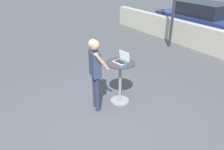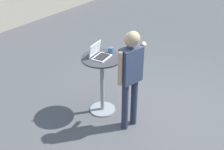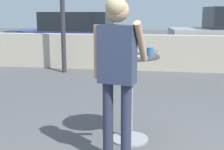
% 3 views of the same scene
% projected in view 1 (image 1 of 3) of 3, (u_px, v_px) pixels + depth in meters
% --- Properties ---
extents(ground_plane, '(50.00, 50.00, 0.00)m').
position_uv_depth(ground_plane, '(101.00, 124.00, 4.76)').
color(ground_plane, '#4C4C4F').
extents(cafe_table, '(0.69, 0.69, 1.07)m').
position_uv_depth(cafe_table, '(120.00, 77.00, 5.23)').
color(cafe_table, gray).
rests_on(cafe_table, ground_plane).
extents(laptop, '(0.35, 0.31, 0.24)m').
position_uv_depth(laptop, '(122.00, 60.00, 5.06)').
color(laptop, silver).
rests_on(laptop, cafe_table).
extents(coffee_mug, '(0.13, 0.09, 0.10)m').
position_uv_depth(coffee_mug, '(126.00, 64.00, 4.85)').
color(coffee_mug, '#336084').
rests_on(coffee_mug, cafe_table).
extents(standing_person, '(0.55, 0.33, 1.73)m').
position_uv_depth(standing_person, '(95.00, 67.00, 4.78)').
color(standing_person, '#282D42').
rests_on(standing_person, ground_plane).
extents(parked_car_further_down, '(4.02, 1.94, 1.57)m').
position_uv_depth(parked_car_further_down, '(199.00, 19.00, 10.32)').
color(parked_car_further_down, navy).
rests_on(parked_car_further_down, ground_plane).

